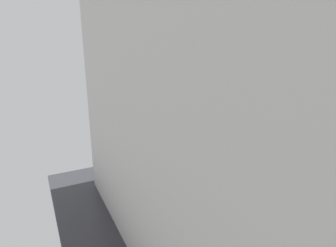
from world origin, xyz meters
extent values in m
cube|color=#2D2D33|center=(0.00, 0.00, -0.05)|extent=(6.00, 4.83, 0.10)
cube|color=beige|center=(0.00, 1.76, 1.38)|extent=(4.80, 0.12, 2.77)
cube|color=#4C301E|center=(-1.84, 1.69, 1.32)|extent=(0.67, 0.02, 0.85)
cube|color=silver|center=(-1.84, 1.68, 1.32)|extent=(0.63, 0.01, 0.81)
cube|color=#56331E|center=(-1.17, 1.62, 1.21)|extent=(0.36, 0.14, 0.02)
cylinder|color=slate|center=(-1.29, 1.61, 1.26)|extent=(0.06, 0.06, 0.07)
cone|color=white|center=(-1.21, 1.60, 1.27)|extent=(0.05, 0.05, 0.09)
cylinder|color=gray|center=(-1.12, 1.61, 1.26)|extent=(0.07, 0.07, 0.08)
cylinder|color=gray|center=(-0.77, 1.43, 2.54)|extent=(0.01, 0.01, 0.46)
sphere|color=silver|center=(-0.77, 1.43, 2.26)|extent=(0.10, 0.10, 0.10)
cylinder|color=gray|center=(-0.76, 1.35, 2.53)|extent=(0.01, 0.01, 0.47)
sphere|color=silver|center=(-0.76, 1.35, 2.25)|extent=(0.10, 0.10, 0.10)
cylinder|color=gray|center=(-0.64, 1.23, 2.51)|extent=(0.01, 0.01, 0.51)
sphere|color=silver|center=(-0.64, 1.23, 2.21)|extent=(0.09, 0.09, 0.09)
cylinder|color=gray|center=(-0.79, 1.34, 2.55)|extent=(0.01, 0.01, 0.42)
sphere|color=silver|center=(-0.79, 1.34, 2.29)|extent=(0.11, 0.11, 0.11)
cube|color=beige|center=(-2.34, 0.00, 1.38)|extent=(0.12, 3.63, 2.77)
cube|color=#9E9993|center=(-1.84, 0.90, 0.01)|extent=(0.68, 0.44, 0.01)
cube|color=#56331E|center=(-1.84, 1.49, 0.26)|extent=(0.60, 0.44, 0.52)
cube|color=black|center=(-1.84, 1.27, 0.32)|extent=(0.33, 0.01, 0.02)
cube|color=white|center=(-1.84, 1.49, 0.59)|extent=(0.69, 0.48, 0.14)
cube|color=silver|center=(-1.84, 1.46, 0.65)|extent=(0.42, 0.27, 0.03)
cylinder|color=silver|center=(-1.84, 1.69, 0.72)|extent=(0.03, 0.03, 0.11)
cylinder|color=silver|center=(-1.84, 1.63, 0.77)|extent=(0.02, 0.11, 0.02)
cube|color=#56331E|center=(-0.92, 1.68, 0.50)|extent=(0.48, 0.10, 1.00)
cube|color=silver|center=(-0.92, 1.63, 0.82)|extent=(0.15, 0.01, 0.09)
cube|color=white|center=(-0.92, 1.42, 0.17)|extent=(0.22, 0.30, 0.34)
ellipsoid|color=white|center=(-0.92, 1.34, 0.32)|extent=(0.37, 0.46, 0.24)
torus|color=white|center=(-0.92, 1.34, 0.42)|extent=(0.35, 0.35, 0.04)
cube|color=white|center=(-0.92, 1.56, 0.57)|extent=(0.35, 0.03, 0.33)
cylinder|color=silver|center=(-2.10, 1.66, 0.71)|extent=(0.07, 0.07, 0.09)
cylinder|color=white|center=(-2.08, 1.66, 0.76)|extent=(0.02, 0.02, 0.16)
cube|color=white|center=(-2.07, 1.66, 0.84)|extent=(0.01, 0.02, 0.03)
cylinder|color=#33B266|center=(-2.10, 1.67, 0.76)|extent=(0.02, 0.02, 0.16)
cube|color=white|center=(-2.11, 1.67, 0.84)|extent=(0.01, 0.02, 0.03)
cylinder|color=purple|center=(-2.11, 1.64, 0.76)|extent=(0.02, 0.01, 0.15)
cube|color=white|center=(-2.10, 1.64, 0.84)|extent=(0.01, 0.02, 0.03)
cylinder|color=gray|center=(-1.56, 1.67, 0.73)|extent=(0.06, 0.06, 0.13)
cylinder|color=silver|center=(-1.56, 1.67, 0.82)|extent=(0.02, 0.02, 0.04)
cube|color=gray|center=(-1.88, 1.35, 0.69)|extent=(0.22, 0.16, 0.04)
cube|color=white|center=(1.72, 1.05, 0.03)|extent=(0.89, 1.01, 0.05)
cube|color=silver|center=(1.28, 1.05, 1.00)|extent=(0.02, 1.01, 1.90)
camera|label=1|loc=(-3.10, -2.00, 2.03)|focal=29.89mm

